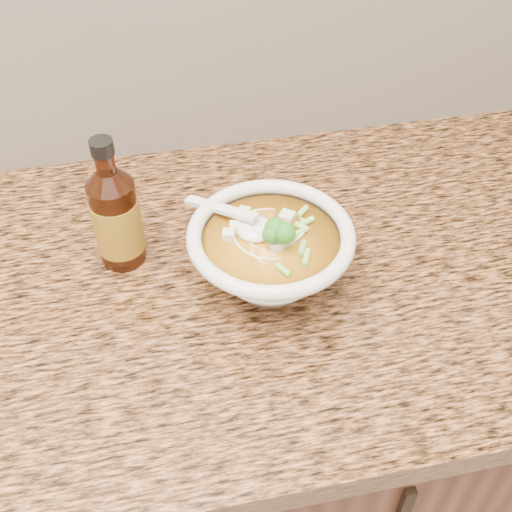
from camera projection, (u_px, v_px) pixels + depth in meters
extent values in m
cube|color=#341B0F|center=(60.00, 468.00, 1.21)|extent=(4.00, 0.65, 0.86)
cylinder|color=white|center=(270.00, 280.00, 0.90)|extent=(0.09, 0.09, 0.01)
torus|color=white|center=(271.00, 235.00, 0.84)|extent=(0.22, 0.22, 0.02)
torus|color=beige|center=(278.00, 229.00, 0.86)|extent=(0.13, 0.13, 0.00)
torus|color=beige|center=(279.00, 250.00, 0.83)|extent=(0.09, 0.09, 0.00)
torus|color=beige|center=(272.00, 245.00, 0.84)|extent=(0.11, 0.11, 0.00)
torus|color=beige|center=(274.00, 248.00, 0.84)|extent=(0.15, 0.15, 0.00)
torus|color=beige|center=(281.00, 248.00, 0.84)|extent=(0.11, 0.11, 0.00)
torus|color=beige|center=(283.00, 239.00, 0.86)|extent=(0.12, 0.12, 0.00)
torus|color=beige|center=(262.00, 240.00, 0.86)|extent=(0.11, 0.11, 0.00)
torus|color=beige|center=(266.00, 245.00, 0.85)|extent=(0.09, 0.09, 0.00)
cube|color=silver|center=(270.00, 223.00, 0.86)|extent=(0.02, 0.02, 0.02)
cube|color=silver|center=(226.00, 253.00, 0.82)|extent=(0.02, 0.02, 0.02)
cube|color=silver|center=(278.00, 254.00, 0.82)|extent=(0.02, 0.02, 0.02)
cube|color=silver|center=(305.00, 237.00, 0.84)|extent=(0.02, 0.02, 0.02)
cube|color=silver|center=(311.00, 234.00, 0.84)|extent=(0.03, 0.03, 0.02)
cube|color=silver|center=(284.00, 264.00, 0.80)|extent=(0.03, 0.03, 0.02)
cube|color=silver|center=(265.00, 214.00, 0.87)|extent=(0.02, 0.02, 0.02)
ellipsoid|color=#196014|center=(277.00, 233.00, 0.82)|extent=(0.04, 0.04, 0.04)
cylinder|color=#88CF4F|center=(226.00, 224.00, 0.86)|extent=(0.02, 0.02, 0.01)
cylinder|color=#88CF4F|center=(311.00, 219.00, 0.86)|extent=(0.02, 0.01, 0.01)
cylinder|color=#88CF4F|center=(269.00, 272.00, 0.79)|extent=(0.02, 0.02, 0.01)
cylinder|color=#88CF4F|center=(286.00, 249.00, 0.82)|extent=(0.02, 0.02, 0.01)
cylinder|color=#88CF4F|center=(315.00, 238.00, 0.84)|extent=(0.02, 0.02, 0.01)
cylinder|color=#88CF4F|center=(228.00, 256.00, 0.81)|extent=(0.02, 0.01, 0.01)
cylinder|color=#88CF4F|center=(276.00, 265.00, 0.80)|extent=(0.02, 0.02, 0.01)
cylinder|color=#88CF4F|center=(302.00, 239.00, 0.84)|extent=(0.01, 0.02, 0.01)
ellipsoid|color=white|center=(255.00, 229.00, 0.85)|extent=(0.05, 0.05, 0.02)
cube|color=white|center=(221.00, 209.00, 0.87)|extent=(0.09, 0.10, 0.03)
cylinder|color=#3E1708|center=(117.00, 223.00, 0.89)|extent=(0.07, 0.07, 0.14)
cylinder|color=#3E1708|center=(105.00, 162.00, 0.82)|extent=(0.03, 0.03, 0.03)
cylinder|color=black|center=(102.00, 147.00, 0.80)|extent=(0.03, 0.03, 0.02)
cylinder|color=red|center=(118.00, 224.00, 0.89)|extent=(0.07, 0.07, 0.08)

